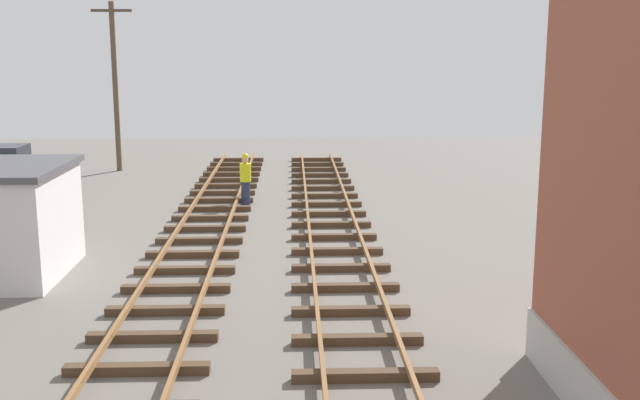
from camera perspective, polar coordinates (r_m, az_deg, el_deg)
control_hut at (r=20.08m, az=-22.61°, el=-1.43°), size 3.00×3.80×2.76m
utility_pole_far at (r=35.97m, az=-15.14°, el=8.46°), size 1.80×0.24×7.61m
track_worker_foreground at (r=27.33m, az=-5.62°, el=1.56°), size 0.40×0.40×1.87m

